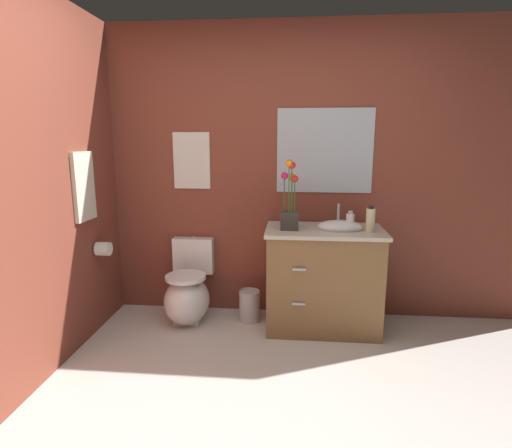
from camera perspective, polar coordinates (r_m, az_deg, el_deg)
name	(u,v)px	position (r m, az deg, el deg)	size (l,w,h in m)	color
wall_back	(298,174)	(3.59, 5.81, 6.86)	(4.44, 0.05, 2.50)	brown
wall_left	(23,190)	(2.85, -29.53, 4.10)	(0.05, 4.94, 2.50)	brown
toilet	(188,294)	(3.64, -9.36, -9.47)	(0.38, 0.59, 0.69)	white
vanity_cabinet	(323,278)	(3.45, 9.31, -7.32)	(0.94, 0.56, 1.02)	brown
flower_vase	(290,206)	(3.26, 4.68, 2.44)	(0.14, 0.14, 0.55)	#38332D
soap_bottle	(370,220)	(3.28, 15.55, 0.55)	(0.07, 0.07, 0.21)	beige
lotion_bottle	(350,221)	(3.36, 12.90, 0.40)	(0.06, 0.06, 0.15)	white
trash_bin	(250,306)	(3.63, -0.89, -11.23)	(0.18, 0.18, 0.27)	#B7B7BC
wall_poster	(192,161)	(3.66, -8.89, 8.65)	(0.32, 0.01, 0.49)	silver
wall_mirror	(325,151)	(3.56, 9.49, 9.94)	(0.80, 0.01, 0.70)	#B2BCC6
hanging_towel	(84,186)	(3.38, -22.71, 4.81)	(0.03, 0.28, 0.52)	beige
toilet_paper_roll	(103,249)	(3.55, -20.36, -3.23)	(0.11, 0.11, 0.11)	white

